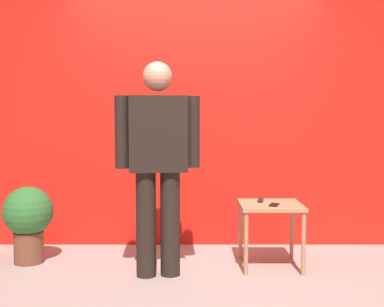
{
  "coord_description": "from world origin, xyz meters",
  "views": [
    {
      "loc": [
        -0.03,
        -3.72,
        1.3
      ],
      "look_at": [
        -0.03,
        0.55,
        0.99
      ],
      "focal_mm": 46.33,
      "sensor_mm": 36.0,
      "label": 1
    }
  ],
  "objects": [
    {
      "name": "ground_plane",
      "position": [
        0.0,
        0.0,
        0.0
      ],
      "size": [
        12.0,
        12.0,
        0.0
      ],
      "primitive_type": "plane",
      "color": "#9E9991"
    },
    {
      "name": "back_wall_red",
      "position": [
        0.0,
        1.32,
        1.31
      ],
      "size": [
        5.06,
        0.12,
        2.62
      ],
      "primitive_type": "cube",
      "color": "red",
      "rests_on": "ground_plane"
    },
    {
      "name": "standing_person",
      "position": [
        -0.31,
        0.27,
        0.98
      ],
      "size": [
        0.69,
        0.29,
        1.74
      ],
      "color": "black",
      "rests_on": "ground_plane"
    },
    {
      "name": "potted_plant",
      "position": [
        -1.49,
        0.63,
        0.41
      ],
      "size": [
        0.44,
        0.44,
        0.69
      ],
      "color": "brown",
      "rests_on": "ground_plane"
    },
    {
      "name": "side_table",
      "position": [
        0.65,
        0.52,
        0.47
      ],
      "size": [
        0.53,
        0.53,
        0.56
      ],
      "color": "tan",
      "rests_on": "ground_plane"
    },
    {
      "name": "cell_phone",
      "position": [
        0.66,
        0.43,
        0.56
      ],
      "size": [
        0.11,
        0.16,
        0.01
      ],
      "primitive_type": "cube",
      "rotation": [
        0.0,
        0.0,
        -0.34
      ],
      "color": "black",
      "rests_on": "side_table"
    },
    {
      "name": "tv_remote",
      "position": [
        0.58,
        0.63,
        0.57
      ],
      "size": [
        0.08,
        0.18,
        0.02
      ],
      "primitive_type": "cube",
      "rotation": [
        0.0,
        0.0,
        -0.21
      ],
      "color": "black",
      "rests_on": "side_table"
    }
  ]
}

